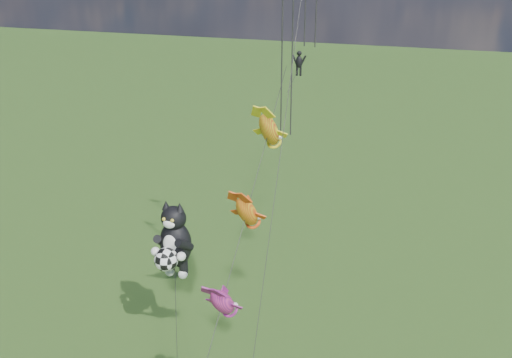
% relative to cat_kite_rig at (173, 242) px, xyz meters
% --- Properties ---
extents(cat_kite_rig, '(2.65, 4.06, 9.83)m').
position_rel_cat_kite_rig_xyz_m(cat_kite_rig, '(0.00, 0.00, 0.00)').
color(cat_kite_rig, brown).
rests_on(cat_kite_rig, ground).
extents(fish_windsock_rig, '(1.09, 15.97, 17.91)m').
position_rel_cat_kite_rig_xyz_m(fish_windsock_rig, '(6.16, -5.04, 2.77)').
color(fish_windsock_rig, brown).
rests_on(fish_windsock_rig, ground).
extents(parafoil_rig, '(2.85, 17.42, 27.00)m').
position_rel_cat_kite_rig_xyz_m(parafoil_rig, '(6.33, 3.95, 12.05)').
color(parafoil_rig, brown).
rests_on(parafoil_rig, ground).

